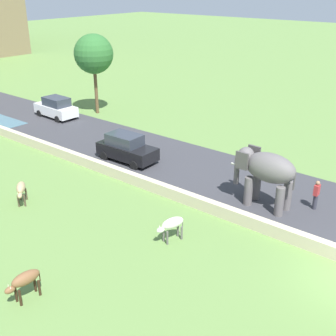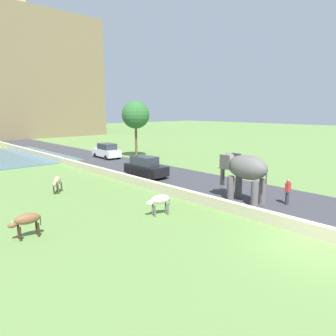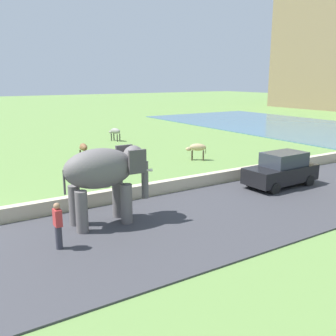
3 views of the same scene
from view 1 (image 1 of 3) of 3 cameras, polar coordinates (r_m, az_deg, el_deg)
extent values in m
cube|color=#38383D|center=(32.22, -9.59, 3.87)|extent=(7.00, 120.00, 0.06)
cube|color=beige|center=(28.41, -12.56, 1.50)|extent=(0.40, 110.00, 0.64)
ellipsoid|color=#605B5B|center=(21.88, 13.41, 0.03)|extent=(1.48, 2.74, 1.50)
cylinder|color=#605B5B|center=(22.51, 10.60, -3.07)|extent=(0.44, 0.44, 1.60)
cylinder|color=#605B5B|center=(23.17, 11.66, -2.35)|extent=(0.44, 0.44, 1.60)
cylinder|color=#605B5B|center=(21.81, 14.56, -4.37)|extent=(0.44, 0.44, 1.60)
cylinder|color=#605B5B|center=(22.49, 15.54, -3.59)|extent=(0.44, 0.44, 1.60)
ellipsoid|color=#605B5B|center=(22.42, 10.27, 1.41)|extent=(1.03, 0.93, 1.10)
cube|color=#484444|center=(21.86, 9.77, 0.97)|extent=(0.14, 0.70, 0.90)
cube|color=#484444|center=(22.83, 11.35, 1.84)|extent=(0.14, 0.70, 0.90)
cylinder|color=#605B5B|center=(22.98, 9.11, -0.34)|extent=(0.28, 0.28, 1.50)
cone|color=silver|center=(22.59, 9.03, 0.48)|extent=(0.14, 0.56, 0.17)
cone|color=silver|center=(22.94, 9.61, 0.81)|extent=(0.14, 0.56, 0.17)
cylinder|color=#484444|center=(21.52, 16.41, -1.75)|extent=(0.08, 0.08, 0.90)
cylinder|color=#33333D|center=(23.10, 18.91, -4.34)|extent=(0.22, 0.22, 0.85)
cube|color=#B73333|center=(22.79, 19.15, -2.77)|extent=(0.36, 0.22, 0.56)
sphere|color=#997051|center=(22.63, 19.28, -1.88)|extent=(0.22, 0.22, 0.22)
cube|color=black|center=(27.71, -5.42, 2.25)|extent=(1.79, 4.04, 0.80)
cube|color=#2D333D|center=(27.57, -5.79, 3.79)|extent=(1.49, 2.23, 0.70)
cylinder|color=black|center=(27.61, -2.27, 1.37)|extent=(0.19, 0.60, 0.60)
cylinder|color=black|center=(26.49, -4.50, 0.32)|extent=(0.19, 0.60, 0.60)
cylinder|color=black|center=(29.23, -6.20, 2.54)|extent=(0.19, 0.60, 0.60)
cylinder|color=black|center=(28.18, -8.45, 1.59)|extent=(0.19, 0.60, 0.60)
cube|color=white|center=(37.88, -14.65, 7.49)|extent=(1.86, 4.07, 0.80)
cube|color=#2D333D|center=(37.52, -14.59, 8.54)|extent=(1.53, 2.26, 0.70)
cylinder|color=black|center=(38.62, -16.69, 6.95)|extent=(0.20, 0.61, 0.60)
cylinder|color=black|center=(39.46, -14.73, 7.51)|extent=(0.20, 0.61, 0.60)
cylinder|color=black|center=(36.52, -14.44, 6.26)|extent=(0.20, 0.61, 0.60)
cylinder|color=black|center=(37.41, -12.43, 6.87)|extent=(0.20, 0.61, 0.60)
ellipsoid|color=tan|center=(23.57, -18.95, -2.47)|extent=(1.04, 1.13, 0.50)
cylinder|color=#493D2C|center=(23.45, -18.49, -4.12)|extent=(0.10, 0.10, 0.65)
cylinder|color=#493D2C|center=(23.50, -19.23, -4.17)|extent=(0.10, 0.10, 0.65)
cylinder|color=#493D2C|center=(24.13, -18.31, -3.28)|extent=(0.10, 0.10, 0.65)
cylinder|color=#493D2C|center=(24.18, -19.03, -3.33)|extent=(0.10, 0.10, 0.65)
ellipsoid|color=tan|center=(23.07, -19.07, -3.49)|extent=(0.44, 0.46, 0.26)
cone|color=beige|center=(22.98, -18.90, -3.10)|extent=(0.04, 0.04, 0.12)
cone|color=beige|center=(23.01, -19.34, -3.13)|extent=(0.04, 0.04, 0.12)
cylinder|color=#493D2C|center=(24.13, -18.75, -2.35)|extent=(0.04, 0.04, 0.45)
ellipsoid|color=brown|center=(16.81, -18.37, -13.72)|extent=(1.13, 0.53, 0.50)
cylinder|color=#302014|center=(16.93, -19.02, -16.01)|extent=(0.10, 0.10, 0.65)
cylinder|color=#302014|center=(17.15, -19.53, -15.50)|extent=(0.10, 0.10, 0.65)
cylinder|color=#302014|center=(17.18, -16.71, -15.00)|extent=(0.10, 0.10, 0.65)
cylinder|color=#302014|center=(17.40, -17.24, -14.51)|extent=(0.10, 0.10, 0.65)
ellipsoid|color=brown|center=(16.71, -20.24, -14.95)|extent=(0.42, 0.27, 0.26)
cone|color=beige|center=(16.54, -20.18, -14.63)|extent=(0.04, 0.04, 0.12)
cone|color=beige|center=(16.67, -20.47, -14.34)|extent=(0.04, 0.04, 0.12)
cylinder|color=#302014|center=(17.12, -16.68, -13.56)|extent=(0.04, 0.04, 0.45)
ellipsoid|color=silver|center=(19.19, 0.63, -7.30)|extent=(1.18, 0.76, 0.50)
cylinder|color=#595753|center=(19.21, -0.09, -9.29)|extent=(0.10, 0.10, 0.65)
cylinder|color=#595753|center=(19.42, -0.59, -8.87)|extent=(0.10, 0.10, 0.65)
cylinder|color=#595753|center=(19.57, 1.83, -8.61)|extent=(0.10, 0.10, 0.65)
cylinder|color=#595753|center=(19.78, 1.31, -8.22)|extent=(0.10, 0.10, 0.65)
ellipsoid|color=silver|center=(18.98, -0.98, -8.22)|extent=(0.45, 0.35, 0.26)
cone|color=beige|center=(18.82, -0.83, -7.90)|extent=(0.04, 0.04, 0.12)
cone|color=beige|center=(18.95, -1.13, -7.66)|extent=(0.04, 0.04, 0.12)
cylinder|color=#595753|center=(19.56, 1.96, -7.35)|extent=(0.04, 0.04, 0.45)
cylinder|color=brown|center=(38.23, -9.52, 10.07)|extent=(0.28, 0.28, 3.96)
sphere|color=#2D662D|center=(37.64, -9.85, 14.70)|extent=(3.30, 3.30, 3.30)
camera|label=2|loc=(5.93, 48.97, -48.50)|focal=32.91mm
camera|label=3|loc=(31.92, 33.29, 10.39)|focal=40.79mm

